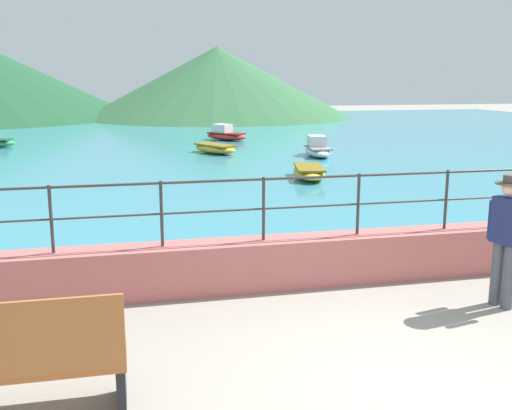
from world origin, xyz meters
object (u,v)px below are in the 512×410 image
object	(u,v)px
boat_0	(215,148)
boat_5	(309,172)
bench_main	(25,360)
boat_4	(318,149)
person_walking	(506,234)
boat_2	(226,135)

from	to	relation	value
boat_0	boat_5	distance (m)	6.83
bench_main	boat_4	bearing A→B (deg)	63.26
boat_4	boat_5	bearing A→B (deg)	-111.60
person_walking	boat_2	distance (m)	21.64
bench_main	person_walking	world-z (taller)	person_walking
boat_2	boat_4	xyz separation A→B (m)	(2.37, -6.74, 0.00)
bench_main	boat_2	distance (m)	23.75
boat_2	bench_main	bearing A→B (deg)	-104.21
person_walking	boat_0	bearing A→B (deg)	93.91
boat_0	person_walking	bearing A→B (deg)	-86.09
boat_0	boat_4	distance (m)	4.06
boat_5	boat_4	bearing A→B (deg)	68.40
boat_0	boat_2	xyz separation A→B (m)	(1.31, 5.03, 0.07)
boat_2	boat_0	bearing A→B (deg)	-104.60
bench_main	boat_5	world-z (taller)	bench_main
person_walking	boat_2	world-z (taller)	person_walking
bench_main	boat_2	xyz separation A→B (m)	(5.83, 23.02, -0.23)
bench_main	person_walking	size ratio (longest dim) A/B	0.97
boat_2	boat_5	xyz separation A→B (m)	(0.44, -11.63, -0.07)
bench_main	boat_0	size ratio (longest dim) A/B	0.70
boat_4	boat_5	xyz separation A→B (m)	(-1.94, -4.89, -0.07)
person_walking	boat_4	distance (m)	15.12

